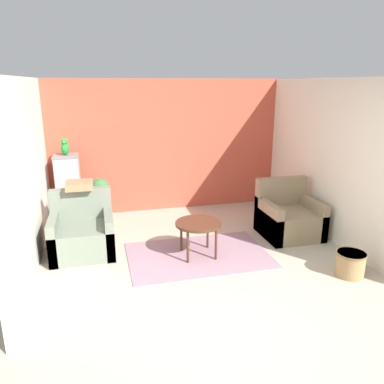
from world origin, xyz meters
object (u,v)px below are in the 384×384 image
Objects in this scene: parrot at (65,147)px; wicker_basket at (350,263)px; armchair_left at (83,234)px; armchair_right at (289,218)px; potted_plant at (101,195)px; birdcage at (69,191)px; coffee_table at (198,226)px.

parrot is 0.79× the size of wicker_basket.
armchair_left is 1.00× the size of armchair_right.
armchair_right is 3.28m from potted_plant.
parrot reaches higher than potted_plant.
birdcage is (-3.45, 1.45, 0.31)m from armchair_right.
armchair_left is (-1.60, 0.52, -0.17)m from coffee_table.
parrot reaches higher than armchair_left.
parrot is (-1.83, 1.83, 0.90)m from coffee_table.
armchair_right is at bearing -2.55° from armchair_left.
armchair_left is 3.68m from wicker_basket.
potted_plant reaches higher than coffee_table.
parrot is (-0.23, 1.31, 1.07)m from armchair_left.
birdcage is at bearing 141.16° from wicker_basket.
potted_plant is at bearing 77.65° from armchair_left.
armchair_left is 0.73× the size of birdcage.
parrot reaches higher than birdcage.
coffee_table is 1.67m from armchair_right.
potted_plant is (0.29, 1.33, 0.18)m from armchair_left.
potted_plant is at bearing 136.39° from wicker_basket.
potted_plant reaches higher than wicker_basket.
birdcage is at bearing 100.08° from armchair_left.
armchair_left is 1.38m from potted_plant.
armchair_left reaches higher than wicker_basket.
coffee_table is 2.05m from wicker_basket.
potted_plant is (-1.31, 1.85, 0.01)m from coffee_table.
armchair_right is 1.43m from wicker_basket.
birdcage is (-0.23, 1.31, 0.31)m from armchair_left.
potted_plant is (0.52, 0.03, -0.13)m from birdcage.
wicker_basket is at bearing -31.08° from coffee_table.
birdcage is 0.76m from parrot.
armchair_left is 1.16× the size of potted_plant.
wicker_basket is (3.57, -2.87, -1.18)m from parrot.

